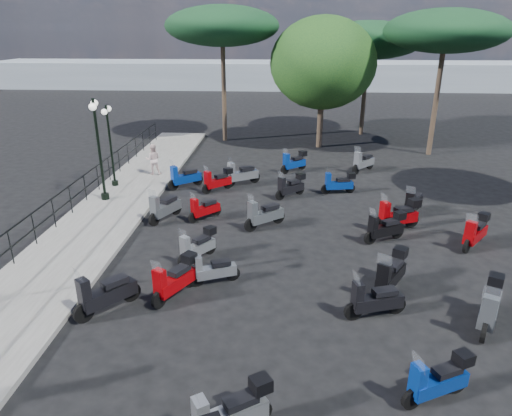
# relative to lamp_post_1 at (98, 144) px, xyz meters

# --- Properties ---
(ground) EXTENTS (120.00, 120.00, 0.00)m
(ground) POSITION_rel_lamp_post_1_xyz_m (7.08, -5.07, -2.52)
(ground) COLOR black
(ground) RESTS_ON ground
(sidewalk) EXTENTS (3.00, 30.00, 0.15)m
(sidewalk) POSITION_rel_lamp_post_1_xyz_m (0.58, -2.07, -2.45)
(sidewalk) COLOR slate
(sidewalk) RESTS_ON ground
(railing) EXTENTS (0.04, 26.04, 1.10)m
(railing) POSITION_rel_lamp_post_1_xyz_m (-0.72, -2.27, -1.63)
(railing) COLOR black
(railing) RESTS_ON sidewalk
(lamp_post_1) EXTENTS (0.58, 1.18, 4.16)m
(lamp_post_1) POSITION_rel_lamp_post_1_xyz_m (0.00, 0.00, 0.00)
(lamp_post_1) COLOR black
(lamp_post_1) RESTS_ON sidewalk
(lamp_post_2) EXTENTS (0.37, 1.06, 3.62)m
(lamp_post_2) POSITION_rel_lamp_post_1_xyz_m (-0.22, 1.79, -0.31)
(lamp_post_2) COLOR black
(lamp_post_2) RESTS_ON sidewalk
(pedestrian_far) EXTENTS (0.83, 0.71, 1.50)m
(pedestrian_far) POSITION_rel_lamp_post_1_xyz_m (1.12, 3.55, -1.62)
(pedestrian_far) COLOR beige
(pedestrian_far) RESTS_ON sidewalk
(scooter_1) EXTENTS (1.31, 1.48, 1.49)m
(scooter_1) POSITION_rel_lamp_post_1_xyz_m (2.95, -7.77, -2.01)
(scooter_1) COLOR black
(scooter_1) RESTS_ON ground
(scooter_2) EXTENTS (1.42, 0.74, 1.19)m
(scooter_2) POSITION_rel_lamp_post_1_xyz_m (5.49, -6.21, -2.11)
(scooter_2) COLOR black
(scooter_2) RESTS_ON ground
(scooter_3) EXTENTS (1.07, 1.35, 1.25)m
(scooter_3) POSITION_rel_lamp_post_1_xyz_m (4.79, -4.82, -2.05)
(scooter_3) COLOR black
(scooter_3) RESTS_ON ground
(scooter_4) EXTENTS (0.97, 1.65, 1.42)m
(scooter_4) POSITION_rel_lamp_post_1_xyz_m (2.96, -1.73, -2.03)
(scooter_4) COLOR black
(scooter_4) RESTS_ON ground
(scooter_5) EXTENTS (1.43, 1.23, 1.41)m
(scooter_5) POSITION_rel_lamp_post_1_xyz_m (2.95, 2.04, -2.03)
(scooter_5) COLOR black
(scooter_5) RESTS_ON ground
(scooter_8) EXTENTS (1.02, 1.57, 1.38)m
(scooter_8) POSITION_rel_lamp_post_1_xyz_m (4.56, -6.95, -2.00)
(scooter_8) COLOR black
(scooter_8) RESTS_ON ground
(scooter_9) EXTENTS (1.11, 1.14, 1.20)m
(scooter_9) POSITION_rel_lamp_post_1_xyz_m (4.45, -1.56, -2.11)
(scooter_9) COLOR black
(scooter_9) RESTS_ON ground
(scooter_10) EXTENTS (1.30, 1.21, 1.29)m
(scooter_10) POSITION_rel_lamp_post_1_xyz_m (4.52, 1.70, -2.04)
(scooter_10) COLOR black
(scooter_10) RESTS_ON ground
(scooter_11) EXTENTS (1.59, 1.09, 1.45)m
(scooter_11) POSITION_rel_lamp_post_1_xyz_m (5.50, 2.62, -2.02)
(scooter_11) COLOR black
(scooter_11) RESTS_ON ground
(scooter_12) EXTENTS (1.53, 1.07, 1.37)m
(scooter_12) POSITION_rel_lamp_post_1_xyz_m (6.58, -11.41, -2.01)
(scooter_12) COLOR black
(scooter_12) RESTS_ON ground
(scooter_14) EXTENTS (1.63, 0.73, 1.33)m
(scooter_14) POSITION_rel_lamp_post_1_xyz_m (9.78, -7.57, -2.06)
(scooter_14) COLOR black
(scooter_14) RESTS_ON ground
(scooter_15) EXTENTS (1.45, 1.23, 1.43)m
(scooter_15) POSITION_rel_lamp_post_1_xyz_m (6.76, -2.19, -2.03)
(scooter_15) COLOR black
(scooter_15) RESTS_ON ground
(scooter_16) EXTENTS (1.30, 1.17, 1.27)m
(scooter_16) POSITION_rel_lamp_post_1_xyz_m (7.77, 1.11, -2.04)
(scooter_16) COLOR black
(scooter_16) RESTS_ON ground
(scooter_17) EXTENTS (1.34, 1.20, 1.31)m
(scooter_17) POSITION_rel_lamp_post_1_xyz_m (7.97, 4.88, -2.03)
(scooter_17) COLOR black
(scooter_17) RESTS_ON ground
(scooter_19) EXTENTS (1.48, 0.88, 1.27)m
(scooter_19) POSITION_rel_lamp_post_1_xyz_m (10.51, -10.32, -2.05)
(scooter_19) COLOR black
(scooter_19) RESTS_ON ground
(scooter_20) EXTENTS (1.14, 1.63, 1.46)m
(scooter_20) POSITION_rel_lamp_post_1_xyz_m (10.43, -6.36, -1.97)
(scooter_20) COLOR black
(scooter_20) RESTS_ON ground
(scooter_21) EXTENTS (1.50, 0.94, 1.30)m
(scooter_21) POSITION_rel_lamp_post_1_xyz_m (10.95, -3.07, -2.03)
(scooter_21) COLOR black
(scooter_21) RESTS_ON ground
(scooter_22) EXTENTS (0.99, 1.45, 1.31)m
(scooter_22) POSITION_rel_lamp_post_1_xyz_m (12.53, -0.55, -2.07)
(scooter_22) COLOR black
(scooter_22) RESTS_ON ground
(scooter_23) EXTENTS (1.53, 0.56, 1.23)m
(scooter_23) POSITION_rel_lamp_post_1_xyz_m (9.89, 1.71, -2.06)
(scooter_23) COLOR black
(scooter_23) RESTS_ON ground
(scooter_26) EXTENTS (1.08, 1.69, 1.47)m
(scooter_26) POSITION_rel_lamp_post_1_xyz_m (12.50, -7.81, -1.97)
(scooter_26) COLOR black
(scooter_26) RESTS_ON ground
(scooter_27) EXTENTS (1.73, 0.96, 1.46)m
(scooter_27) POSITION_rel_lamp_post_1_xyz_m (11.59, -2.09, -1.97)
(scooter_27) COLOR black
(scooter_27) RESTS_ON ground
(scooter_28) EXTENTS (1.23, 1.42, 1.37)m
(scooter_28) POSITION_rel_lamp_post_1_xyz_m (13.85, -3.32, -2.01)
(scooter_28) COLOR black
(scooter_28) RESTS_ON ground
(scooter_29) EXTENTS (1.28, 1.37, 1.41)m
(scooter_29) POSITION_rel_lamp_post_1_xyz_m (11.47, 5.10, -2.03)
(scooter_29) COLOR black
(scooter_29) RESTS_ON ground
(broadleaf_tree) EXTENTS (6.15, 6.15, 7.55)m
(broadleaf_tree) POSITION_rel_lamp_post_1_xyz_m (9.60, 10.19, 2.41)
(broadleaf_tree) COLOR #38281E
(broadleaf_tree) RESTS_ON ground
(pine_0) EXTENTS (6.88, 6.88, 7.30)m
(pine_0) POSITION_rel_lamp_post_1_xyz_m (12.73, 13.98, 3.56)
(pine_0) COLOR #38281E
(pine_0) RESTS_ON ground
(pine_1) EXTENTS (6.53, 6.53, 7.83)m
(pine_1) POSITION_rel_lamp_post_1_xyz_m (15.83, 8.79, 4.15)
(pine_1) COLOR #38281E
(pine_1) RESTS_ON ground
(pine_2) EXTENTS (6.84, 6.84, 8.14)m
(pine_2) POSITION_rel_lamp_post_1_xyz_m (3.60, 11.60, 4.40)
(pine_2) COLOR #38281E
(pine_2) RESTS_ON ground
(distant_hills) EXTENTS (70.00, 8.00, 3.00)m
(distant_hills) POSITION_rel_lamp_post_1_xyz_m (7.08, 39.93, -1.02)
(distant_hills) COLOR gray
(distant_hills) RESTS_ON ground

